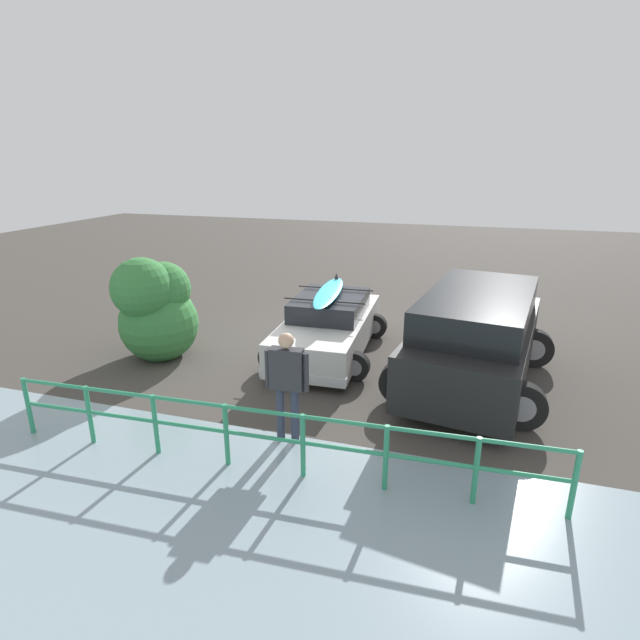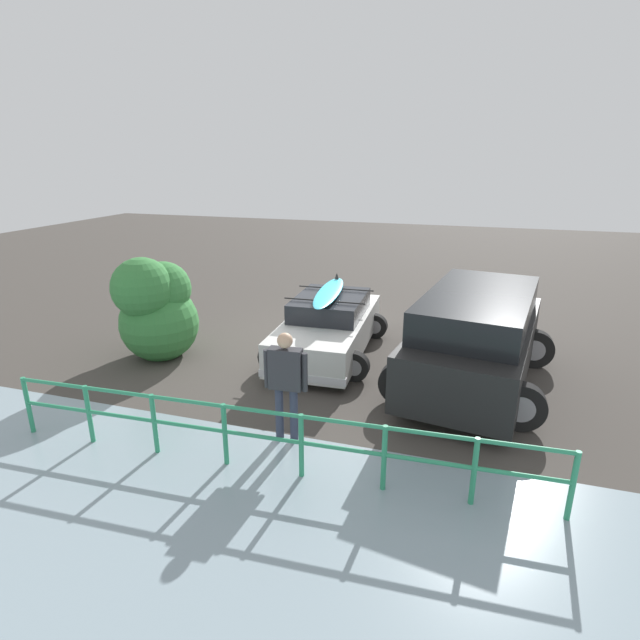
# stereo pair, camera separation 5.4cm
# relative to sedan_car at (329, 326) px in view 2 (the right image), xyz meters

# --- Properties ---
(ground_plane) EXTENTS (44.00, 44.00, 0.02)m
(ground_plane) POSITION_rel_sedan_car_xyz_m (0.45, -0.34, -0.62)
(ground_plane) COLOR #423D38
(ground_plane) RESTS_ON ground
(sedan_car) EXTENTS (2.33, 4.04, 1.54)m
(sedan_car) POSITION_rel_sedan_car_xyz_m (0.00, 0.00, 0.00)
(sedan_car) COLOR silver
(sedan_car) RESTS_ON ground
(suv_car) EXTENTS (3.12, 4.90, 1.79)m
(suv_car) POSITION_rel_sedan_car_xyz_m (-3.04, 0.70, 0.33)
(suv_car) COLOR black
(suv_car) RESTS_ON ground
(person_bystander) EXTENTS (0.67, 0.23, 1.72)m
(person_bystander) POSITION_rel_sedan_car_xyz_m (-0.38, 3.56, 0.42)
(person_bystander) COLOR #33384C
(person_bystander) RESTS_ON ground
(railing_fence) EXTENTS (7.78, 0.38, 0.93)m
(railing_fence) POSITION_rel_sedan_car_xyz_m (-0.35, 4.41, -0.00)
(railing_fence) COLOR #2D9366
(railing_fence) RESTS_ON ground
(bush_near_left) EXTENTS (1.70, 1.94, 2.29)m
(bush_near_left) POSITION_rel_sedan_car_xyz_m (3.43, 1.23, 0.50)
(bush_near_left) COLOR brown
(bush_near_left) RESTS_ON ground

